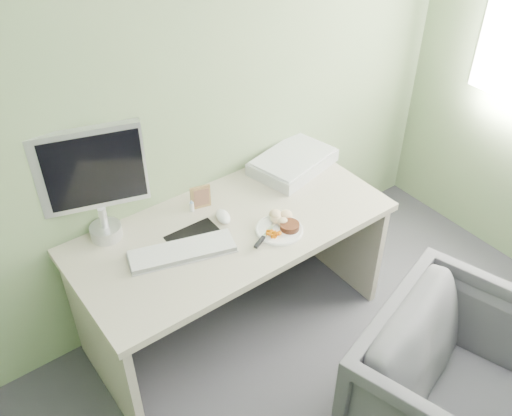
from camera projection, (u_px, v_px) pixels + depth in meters
wall_back at (183, 84)px, 2.68m from camera, size 3.50×0.00×3.50m
desk at (233, 253)px, 2.94m from camera, size 1.60×0.75×0.73m
plate at (279, 230)px, 2.79m from camera, size 0.24×0.24×0.01m
steak at (290, 226)px, 2.78m from camera, size 0.11×0.11×0.03m
potato_pile at (277, 216)px, 2.82m from camera, size 0.13×0.12×0.06m
carrot_heap at (274, 233)px, 2.74m from camera, size 0.06×0.05×0.04m
steak_knife at (263, 238)px, 2.72m from camera, size 0.20×0.11×0.02m
mousepad at (198, 239)px, 2.74m from camera, size 0.26×0.23×0.00m
keyboard at (182, 251)px, 2.66m from camera, size 0.51×0.28×0.02m
computer_mouse at (223, 217)px, 2.85m from camera, size 0.09×0.13×0.04m
photo_frame at (200, 197)px, 2.90m from camera, size 0.11×0.04×0.13m
eyedrop_bottle at (192, 206)px, 2.90m from camera, size 0.02×0.02×0.07m
scanner at (293, 162)px, 3.21m from camera, size 0.52×0.40×0.07m
monitor at (93, 179)px, 2.57m from camera, size 0.48×0.20×0.59m
desk_chair at (466, 400)px, 2.45m from camera, size 1.03×1.05×0.78m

